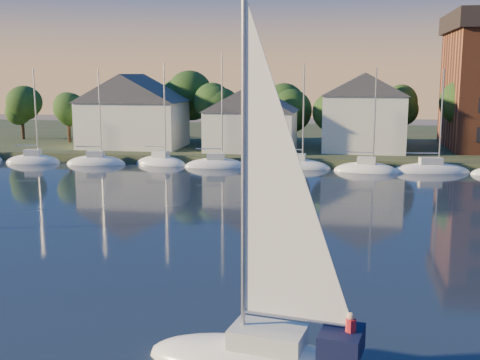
% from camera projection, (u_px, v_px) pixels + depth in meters
% --- Properties ---
extents(shoreline_land, '(160.00, 50.00, 2.00)m').
position_uv_depth(shoreline_land, '(307.00, 143.00, 93.30)').
color(shoreline_land, '#2F3D23').
rests_on(shoreline_land, ground).
extents(wooden_dock, '(120.00, 3.00, 1.00)m').
position_uv_depth(wooden_dock, '(294.00, 165.00, 71.00)').
color(wooden_dock, brown).
rests_on(wooden_dock, ground).
extents(clubhouse_west, '(13.65, 9.45, 9.64)m').
position_uv_depth(clubhouse_west, '(133.00, 110.00, 79.56)').
color(clubhouse_west, white).
rests_on(clubhouse_west, shoreline_land).
extents(clubhouse_centre, '(11.55, 8.40, 8.08)m').
position_uv_depth(clubhouse_centre, '(251.00, 118.00, 75.98)').
color(clubhouse_centre, white).
rests_on(clubhouse_centre, shoreline_land).
extents(clubhouse_east, '(10.50, 8.40, 9.80)m').
position_uv_depth(clubhouse_east, '(364.00, 111.00, 75.37)').
color(clubhouse_east, white).
rests_on(clubhouse_east, shoreline_land).
extents(tree_line, '(93.40, 5.40, 8.90)m').
position_uv_depth(tree_line, '(317.00, 100.00, 80.07)').
color(tree_line, '#352618').
rests_on(tree_line, shoreline_land).
extents(moored_fleet, '(71.50, 2.40, 12.05)m').
position_uv_depth(moored_fleet, '(223.00, 166.00, 69.45)').
color(moored_fleet, white).
rests_on(moored_fleet, ground).
extents(hero_sailboat, '(9.83, 4.57, 14.66)m').
position_uv_depth(hero_sailboat, '(272.00, 355.00, 21.70)').
color(hero_sailboat, white).
rests_on(hero_sailboat, ground).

